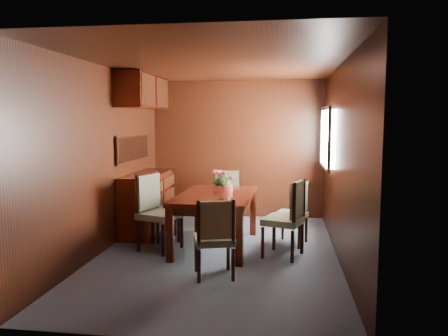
# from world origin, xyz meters

# --- Properties ---
(ground) EXTENTS (4.50, 4.50, 0.00)m
(ground) POSITION_xyz_m (0.00, 0.00, 0.00)
(ground) COLOR #37404B
(ground) RESTS_ON ground
(room_shell) EXTENTS (3.06, 4.52, 2.41)m
(room_shell) POSITION_xyz_m (-0.10, 0.33, 1.63)
(room_shell) COLOR black
(room_shell) RESTS_ON ground
(sideboard) EXTENTS (0.48, 1.40, 0.90)m
(sideboard) POSITION_xyz_m (-1.25, 1.00, 0.45)
(sideboard) COLOR #370E06
(sideboard) RESTS_ON ground
(dining_table) EXTENTS (1.03, 1.59, 0.73)m
(dining_table) POSITION_xyz_m (-0.07, 0.29, 0.63)
(dining_table) COLOR #370E06
(dining_table) RESTS_ON ground
(chair_left_near) EXTENTS (0.60, 0.61, 1.01)m
(chair_left_near) POSITION_xyz_m (-0.86, 0.09, 0.56)
(chair_left_near) COLOR black
(chair_left_near) RESTS_ON ground
(chair_left_far) EXTENTS (0.54, 0.55, 0.91)m
(chair_left_far) POSITION_xyz_m (-0.93, 0.53, 0.50)
(chair_left_far) COLOR black
(chair_left_far) RESTS_ON ground
(chair_right_near) EXTENTS (0.57, 0.58, 0.98)m
(chair_right_near) POSITION_xyz_m (0.89, -0.01, 0.54)
(chair_right_near) COLOR black
(chair_right_near) RESTS_ON ground
(chair_right_far) EXTENTS (0.51, 0.52, 0.88)m
(chair_right_far) POSITION_xyz_m (0.99, 0.55, 0.49)
(chair_right_far) COLOR black
(chair_right_far) RESTS_ON ground
(chair_head) EXTENTS (0.52, 0.50, 0.88)m
(chair_head) POSITION_xyz_m (0.10, -0.88, 0.49)
(chair_head) COLOR black
(chair_head) RESTS_ON ground
(chair_foot) EXTENTS (0.45, 0.43, 0.90)m
(chair_foot) POSITION_xyz_m (-0.10, 1.56, 0.50)
(chair_foot) COLOR black
(chair_foot) RESTS_ON ground
(flower_centerpiece) EXTENTS (0.30, 0.30, 0.30)m
(flower_centerpiece) POSITION_xyz_m (-0.02, 0.55, 0.87)
(flower_centerpiece) COLOR #C54B3C
(flower_centerpiece) RESTS_ON dining_table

